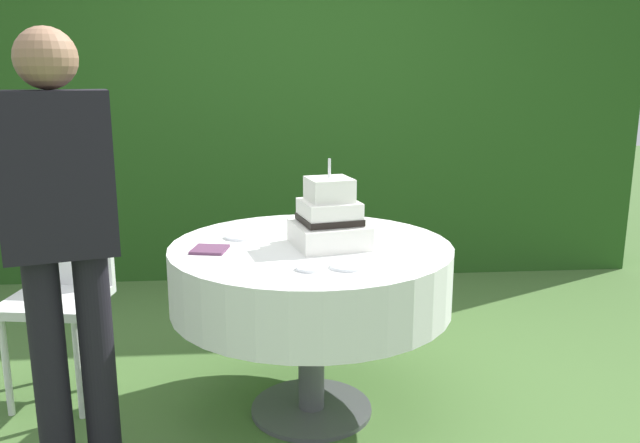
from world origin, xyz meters
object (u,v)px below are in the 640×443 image
napkin_stack (210,249)px  standing_person (62,232)px  serving_plate_left (240,236)px  serving_plate_near (347,266)px  garden_chair (62,280)px  cake_table (311,276)px  serving_plate_far (309,268)px  serving_plate_right (317,220)px  wedding_cake (330,219)px

napkin_stack → standing_person: size_ratio=0.08×
serving_plate_left → serving_plate_near: bearing=-49.0°
serving_plate_near → garden_chair: (-1.22, 0.61, -0.22)m
cake_table → garden_chair: 1.15m
serving_plate_far → garden_chair: garden_chair is taller
cake_table → standing_person: bearing=-155.7°
serving_plate_far → garden_chair: (-1.08, 0.63, -0.22)m
serving_plate_right → garden_chair: size_ratio=0.14×
wedding_cake → standing_person: standing_person is taller
garden_chair → napkin_stack: bearing=-26.3°
standing_person → serving_plate_right: bearing=41.4°
serving_plate_near → standing_person: 1.00m
wedding_cake → serving_plate_near: size_ratio=2.72×
garden_chair → standing_person: bearing=-70.6°
serving_plate_far → standing_person: size_ratio=0.06×
wedding_cake → serving_plate_left: wedding_cake is taller
serving_plate_near → serving_plate_far: same height
wedding_cake → serving_plate_left: bearing=157.6°
cake_table → napkin_stack: (-0.41, -0.06, 0.14)m
cake_table → serving_plate_near: (0.11, -0.33, 0.14)m
napkin_stack → garden_chair: (-0.70, 0.35, -0.22)m
serving_plate_near → serving_plate_far: size_ratio=1.33×
serving_plate_right → napkin_stack: bearing=-133.8°
serving_plate_right → standing_person: (-0.93, -0.82, 0.16)m
napkin_stack → cake_table: bearing=8.6°
serving_plate_far → serving_plate_right: size_ratio=0.79×
serving_plate_right → napkin_stack: 0.68m
cake_table → serving_plate_far: serving_plate_far is taller
wedding_cake → garden_chair: 1.27m
serving_plate_left → serving_plate_right: same height
serving_plate_left → standing_person: (-0.58, -0.53, 0.16)m
serving_plate_near → serving_plate_right: same height
serving_plate_near → serving_plate_left: same height
garden_chair → serving_plate_near: bearing=-26.7°
wedding_cake → garden_chair: bearing=165.8°
serving_plate_right → napkin_stack: (-0.47, -0.49, -0.00)m
serving_plate_left → garden_chair: 0.86m
wedding_cake → serving_plate_left: (-0.37, 0.15, -0.10)m
standing_person → wedding_cake: bearing=21.8°
wedding_cake → serving_plate_right: wedding_cake is taller
napkin_stack → standing_person: 0.59m
standing_person → serving_plate_near: bearing=3.7°
cake_table → serving_plate_far: 0.37m
wedding_cake → serving_plate_right: size_ratio=2.84×
napkin_stack → wedding_cake: bearing=5.5°
napkin_stack → serving_plate_far: bearing=-36.5°
serving_plate_right → garden_chair: 1.20m
wedding_cake → serving_plate_right: bearing=92.6°
serving_plate_far → napkin_stack: same height
garden_chair → serving_plate_right: bearing=6.9°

